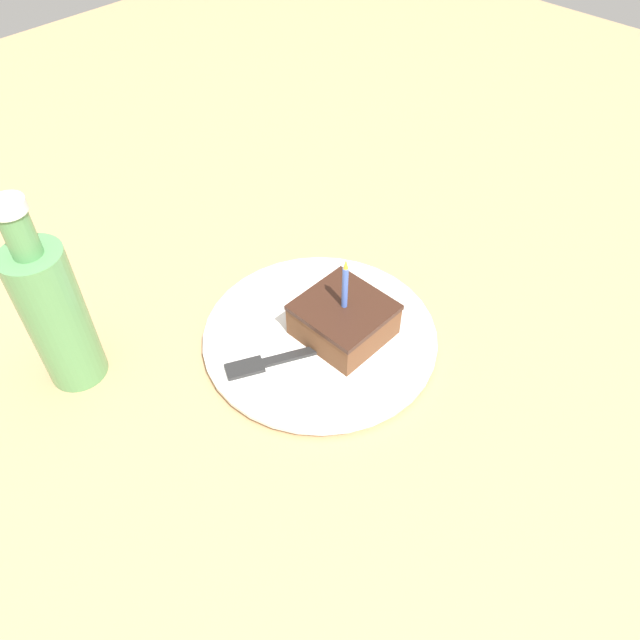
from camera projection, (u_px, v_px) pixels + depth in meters
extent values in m
cube|color=tan|center=(351.00, 350.00, 0.81)|extent=(2.40, 2.40, 0.04)
cylinder|color=white|center=(320.00, 337.00, 0.79)|extent=(0.28, 0.28, 0.01)
cylinder|color=white|center=(320.00, 335.00, 0.78)|extent=(0.29, 0.29, 0.01)
cube|color=brown|center=(344.00, 321.00, 0.77)|extent=(0.10, 0.10, 0.04)
cube|color=#381E14|center=(344.00, 308.00, 0.75)|extent=(0.10, 0.10, 0.01)
cylinder|color=#4C72E0|center=(345.00, 288.00, 0.73)|extent=(0.01, 0.01, 0.06)
cone|color=yellow|center=(346.00, 264.00, 0.70)|extent=(0.01, 0.01, 0.01)
cube|color=#262626|center=(315.00, 350.00, 0.76)|extent=(0.07, 0.12, 0.00)
cube|color=#262626|center=(245.00, 368.00, 0.74)|extent=(0.04, 0.05, 0.00)
cylinder|color=#599959|center=(57.00, 318.00, 0.69)|extent=(0.07, 0.07, 0.19)
cylinder|color=#599959|center=(19.00, 233.00, 0.60)|extent=(0.03, 0.03, 0.05)
cylinder|color=white|center=(7.00, 206.00, 0.58)|extent=(0.03, 0.03, 0.01)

